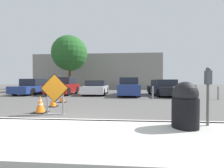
# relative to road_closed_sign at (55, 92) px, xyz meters

# --- Properties ---
(ground_plane) EXTENTS (96.00, 96.00, 0.00)m
(ground_plane) POSITION_rel_road_closed_sign_xyz_m (0.67, 8.84, -0.82)
(ground_plane) COLOR #565451
(sidewalk_strip) EXTENTS (29.08, 2.22, 0.14)m
(sidewalk_strip) POSITION_rel_road_closed_sign_xyz_m (0.67, -2.27, -0.75)
(sidewalk_strip) COLOR beige
(sidewalk_strip) RESTS_ON ground_plane
(curb_lip) EXTENTS (29.08, 0.20, 0.14)m
(curb_lip) POSITION_rel_road_closed_sign_xyz_m (0.67, -1.16, -0.75)
(curb_lip) COLOR beige
(curb_lip) RESTS_ON ground_plane
(road_closed_sign) EXTENTS (1.04, 0.20, 1.48)m
(road_closed_sign) POSITION_rel_road_closed_sign_xyz_m (0.00, 0.00, 0.00)
(road_closed_sign) COLOR black
(road_closed_sign) RESTS_ON ground_plane
(traffic_cone_nearest) EXTENTS (0.49, 0.49, 0.65)m
(traffic_cone_nearest) POSITION_rel_road_closed_sign_xyz_m (-0.71, 0.28, -0.51)
(traffic_cone_nearest) COLOR black
(traffic_cone_nearest) RESTS_ON ground_plane
(traffic_cone_second) EXTENTS (0.41, 0.41, 0.61)m
(traffic_cone_second) POSITION_rel_road_closed_sign_xyz_m (-0.86, 1.64, -0.53)
(traffic_cone_second) COLOR black
(traffic_cone_second) RESTS_ON ground_plane
(traffic_cone_third) EXTENTS (0.38, 0.38, 0.67)m
(traffic_cone_third) POSITION_rel_road_closed_sign_xyz_m (-1.01, 3.09, -0.50)
(traffic_cone_third) COLOR black
(traffic_cone_third) RESTS_ON ground_plane
(parked_car_nearest) EXTENTS (2.07, 4.42, 1.45)m
(parked_car_nearest) POSITION_rel_road_closed_sign_xyz_m (-5.94, 8.30, -0.16)
(parked_car_nearest) COLOR navy
(parked_car_nearest) RESTS_ON ground_plane
(parked_car_second) EXTENTS (1.97, 4.05, 1.58)m
(parked_car_second) POSITION_rel_road_closed_sign_xyz_m (-2.97, 8.11, -0.09)
(parked_car_second) COLOR maroon
(parked_car_second) RESTS_ON ground_plane
(parked_car_third) EXTENTS (1.94, 4.08, 1.29)m
(parked_car_third) POSITION_rel_road_closed_sign_xyz_m (0.01, 8.37, -0.22)
(parked_car_third) COLOR silver
(parked_car_third) RESTS_ON ground_plane
(parked_car_fourth) EXTENTS (1.90, 4.65, 1.54)m
(parked_car_fourth) POSITION_rel_road_closed_sign_xyz_m (2.98, 7.80, -0.11)
(parked_car_fourth) COLOR navy
(parked_car_fourth) RESTS_ON ground_plane
(parked_car_fifth) EXTENTS (2.14, 4.64, 1.37)m
(parked_car_fifth) POSITION_rel_road_closed_sign_xyz_m (5.95, 7.82, -0.19)
(parked_car_fifth) COLOR black
(parked_car_fifth) RESTS_ON ground_plane
(trash_bin) EXTENTS (0.59, 0.59, 1.06)m
(trash_bin) POSITION_rel_road_closed_sign_xyz_m (3.91, -1.69, -0.15)
(trash_bin) COLOR black
(trash_bin) RESTS_ON sidewalk_strip
(bollard_nearest) EXTENTS (0.12, 0.12, 0.88)m
(bollard_nearest) POSITION_rel_road_closed_sign_xyz_m (4.51, 5.17, -0.36)
(bollard_nearest) COLOR gray
(bollard_nearest) RESTS_ON ground_plane
(bollard_second) EXTENTS (0.12, 0.12, 0.89)m
(bollard_second) POSITION_rel_road_closed_sign_xyz_m (5.94, 5.17, -0.35)
(bollard_second) COLOR gray
(bollard_second) RESTS_ON ground_plane
(bollard_third) EXTENTS (0.12, 0.12, 1.03)m
(bollard_third) POSITION_rel_road_closed_sign_xyz_m (7.37, 5.17, -0.28)
(bollard_third) COLOR gray
(bollard_third) RESTS_ON ground_plane
(bollard_fourth) EXTENTS (0.12, 0.12, 0.90)m
(bollard_fourth) POSITION_rel_road_closed_sign_xyz_m (8.80, 5.17, -0.34)
(bollard_fourth) COLOR gray
(bollard_fourth) RESTS_ON ground_plane
(parking_meter) EXTENTS (0.11, 0.15, 1.41)m
(parking_meter) POSITION_rel_road_closed_sign_xyz_m (4.52, -1.49, 0.28)
(parking_meter) COLOR #59595B
(parking_meter) RESTS_ON sidewalk_strip
(building_facade_backdrop) EXTENTS (20.17, 5.00, 5.50)m
(building_facade_backdrop) POSITION_rel_road_closed_sign_xyz_m (-1.69, 19.94, 1.93)
(building_facade_backdrop) COLOR gray
(building_facade_backdrop) RESTS_ON ground_plane
(street_tree_behind_lot) EXTENTS (4.37, 4.37, 6.90)m
(street_tree_behind_lot) POSITION_rel_road_closed_sign_xyz_m (-4.15, 12.98, 3.88)
(street_tree_behind_lot) COLOR #513823
(street_tree_behind_lot) RESTS_ON ground_plane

